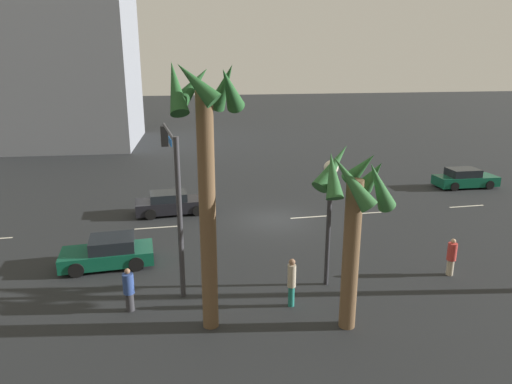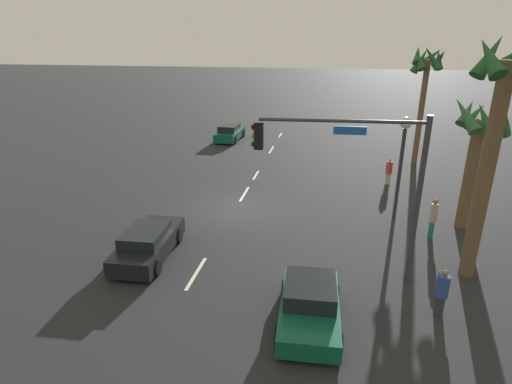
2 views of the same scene
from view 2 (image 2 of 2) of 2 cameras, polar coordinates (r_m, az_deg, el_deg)
ground_plane at (r=22.17m, az=-2.80°, el=-2.24°), size 220.00×220.00×0.00m
lane_stripe_0 at (r=39.11m, az=3.37°, el=7.85°), size 1.84×0.14×0.01m
lane_stripe_1 at (r=33.85m, az=2.14°, el=5.86°), size 2.39×0.14×0.01m
lane_stripe_2 at (r=27.43m, az=-0.02°, el=2.34°), size 1.88×0.14×0.01m
lane_stripe_3 at (r=24.13m, az=-1.60°, el=-0.27°), size 2.42×0.14×0.01m
lane_stripe_4 at (r=16.47m, az=-8.27°, el=-11.05°), size 2.39×0.14×0.01m
car_0 at (r=37.15m, az=-3.62°, el=8.16°), size 4.49×2.00×1.39m
car_1 at (r=17.73m, az=-14.68°, el=-6.83°), size 4.49×2.05×1.33m
car_2 at (r=13.71m, az=7.43°, el=-15.18°), size 4.04×2.10×1.32m
traffic_signal at (r=14.78m, az=14.32°, el=2.96°), size 0.65×5.98×6.21m
streetlamp at (r=20.84m, az=19.61°, el=5.81°), size 0.56×0.56×5.16m
pedestrian_0 at (r=20.18m, az=23.27°, el=-3.22°), size 0.43×0.43×1.89m
pedestrian_1 at (r=14.99m, az=24.29°, el=-12.44°), size 0.48×0.48×1.67m
pedestrian_2 at (r=26.84m, az=17.89°, el=2.80°), size 0.52×0.52×1.64m
palm_tree_0 at (r=31.05m, az=22.48°, el=15.04°), size 2.48×2.33×8.21m
palm_tree_1 at (r=16.19m, az=30.43°, el=8.85°), size 2.54×2.42×8.89m
palm_tree_2 at (r=21.01m, az=28.36°, el=6.55°), size 2.51×2.87×6.28m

